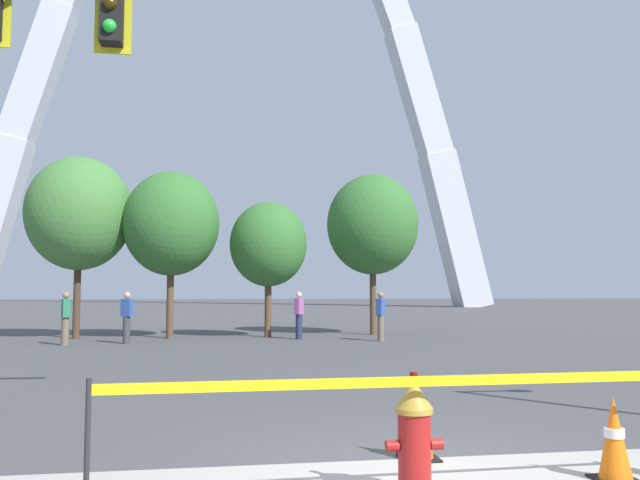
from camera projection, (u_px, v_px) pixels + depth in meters
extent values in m
plane|color=#474749|center=(415.00, 467.00, 6.03)|extent=(240.00, 240.00, 0.00)
cylinder|color=maroon|center=(414.00, 453.00, 5.11)|extent=(0.26, 0.26, 0.62)
cylinder|color=#A8842D|center=(414.00, 410.00, 5.14)|extent=(0.30, 0.30, 0.04)
cone|color=#A8842D|center=(414.00, 394.00, 5.15)|extent=(0.30, 0.30, 0.22)
cylinder|color=#5E0F0D|center=(414.00, 376.00, 5.16)|extent=(0.06, 0.06, 0.06)
cylinder|color=maroon|center=(392.00, 446.00, 5.09)|extent=(0.10, 0.09, 0.09)
cylinder|color=maroon|center=(436.00, 444.00, 5.14)|extent=(0.10, 0.09, 0.09)
cylinder|color=maroon|center=(407.00, 451.00, 5.31)|extent=(0.13, 0.14, 0.13)
cylinder|color=#5E0F0D|center=(404.00, 449.00, 5.38)|extent=(0.15, 0.03, 0.15)
cylinder|color=#232326|center=(87.00, 453.00, 4.53)|extent=(0.04, 0.04, 1.02)
cube|color=yellow|center=(438.00, 381.00, 5.01)|extent=(5.16, 0.09, 0.08)
cube|color=black|center=(419.00, 458.00, 6.29)|extent=(0.36, 0.36, 0.03)
cone|color=orange|center=(419.00, 420.00, 6.32)|extent=(0.28, 0.28, 0.70)
cylinder|color=white|center=(419.00, 416.00, 6.32)|extent=(0.17, 0.17, 0.08)
cube|color=black|center=(616.00, 480.00, 5.56)|extent=(0.36, 0.36, 0.03)
cone|color=orange|center=(614.00, 437.00, 5.59)|extent=(0.28, 0.28, 0.70)
cylinder|color=white|center=(614.00, 433.00, 5.59)|extent=(0.17, 0.17, 0.08)
cube|color=black|center=(112.00, 8.00, 7.86)|extent=(0.26, 0.24, 0.90)
cube|color=gold|center=(114.00, 13.00, 8.00)|extent=(0.44, 0.03, 1.04)
sphere|color=#392706|center=(110.00, 3.00, 7.73)|extent=(0.16, 0.16, 0.16)
sphere|color=green|center=(110.00, 26.00, 7.71)|extent=(0.16, 0.16, 0.16)
cube|color=silver|center=(38.00, 74.00, 60.33)|extent=(6.39, 2.80, 13.65)
cube|color=silver|center=(418.00, 93.00, 66.14)|extent=(6.39, 2.80, 13.65)
cube|color=silver|center=(455.00, 231.00, 65.63)|extent=(6.68, 3.08, 16.15)
cylinder|color=#473323|center=(77.00, 299.00, 22.28)|extent=(0.24, 0.24, 2.69)
ellipsoid|color=#427A38|center=(79.00, 213.00, 22.51)|extent=(3.59, 3.59, 3.95)
cylinder|color=brown|center=(170.00, 302.00, 22.41)|extent=(0.24, 0.24, 2.48)
ellipsoid|color=#336B2D|center=(171.00, 223.00, 22.62)|extent=(3.31, 3.31, 3.64)
cylinder|color=brown|center=(268.00, 308.00, 22.92)|extent=(0.24, 0.24, 2.05)
ellipsoid|color=#336B2D|center=(268.00, 244.00, 23.09)|extent=(2.74, 2.74, 3.01)
cylinder|color=brown|center=(373.00, 300.00, 24.26)|extent=(0.24, 0.24, 2.58)
ellipsoid|color=#336B2D|center=(373.00, 224.00, 24.48)|extent=(3.44, 3.44, 3.78)
cylinder|color=brown|center=(381.00, 328.00, 21.11)|extent=(0.22, 0.22, 0.84)
cube|color=#2D4C99|center=(381.00, 307.00, 21.16)|extent=(0.37, 0.39, 0.54)
sphere|color=#936B4C|center=(380.00, 295.00, 21.19)|extent=(0.20, 0.20, 0.20)
cylinder|color=brown|center=(65.00, 331.00, 19.43)|extent=(0.22, 0.22, 0.84)
cube|color=#23754C|center=(66.00, 308.00, 19.49)|extent=(0.31, 0.39, 0.54)
sphere|color=#936B4C|center=(66.00, 295.00, 19.52)|extent=(0.20, 0.20, 0.20)
cylinder|color=#38383D|center=(126.00, 330.00, 20.07)|extent=(0.22, 0.22, 0.84)
cube|color=#2D4C99|center=(127.00, 308.00, 20.13)|extent=(0.39, 0.34, 0.54)
sphere|color=tan|center=(127.00, 295.00, 20.16)|extent=(0.20, 0.20, 0.20)
cylinder|color=#232847|center=(299.00, 327.00, 21.95)|extent=(0.22, 0.22, 0.84)
cube|color=#995193|center=(299.00, 306.00, 22.00)|extent=(0.37, 0.39, 0.54)
sphere|color=beige|center=(299.00, 295.00, 22.03)|extent=(0.20, 0.20, 0.20)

